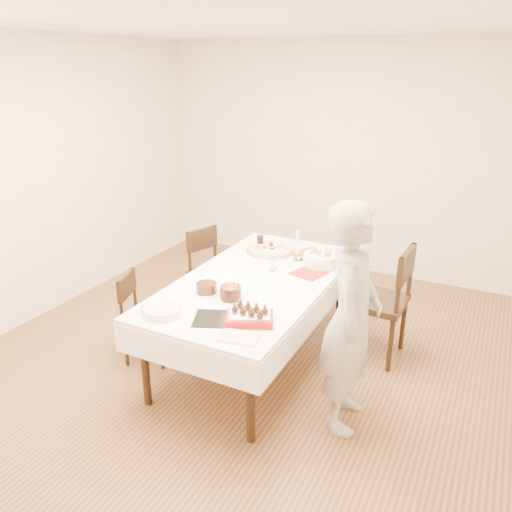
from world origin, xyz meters
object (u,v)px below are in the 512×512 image
at_px(pizza_white, 271,250).
at_px(dining_table, 256,319).
at_px(chair_left_savory, 215,273).
at_px(cola_glass, 260,242).
at_px(person, 351,319).
at_px(chair_left_dessert, 148,317).
at_px(pizza_pepperoni, 314,254).
at_px(taper_candle, 297,245).
at_px(layer_cake, 207,288).
at_px(strawberry_box, 250,317).
at_px(pasta_bowl, 321,259).
at_px(birthday_cake, 231,288).
at_px(chair_right_savory, 376,301).

bearing_deg(pizza_white, dining_table, -75.39).
height_order(chair_left_savory, cola_glass, chair_left_savory).
xyz_separation_m(chair_left_savory, pizza_white, (0.59, 0.07, 0.33)).
relative_size(person, pizza_white, 3.48).
distance_m(chair_left_dessert, pizza_pepperoni, 1.59).
distance_m(dining_table, taper_candle, 0.77).
height_order(pizza_white, taper_candle, taper_candle).
distance_m(layer_cake, strawberry_box, 0.57).
height_order(chair_left_savory, taper_candle, taper_candle).
height_order(pasta_bowl, layer_cake, pasta_bowl).
xyz_separation_m(dining_table, person, (0.94, -0.43, 0.44)).
relative_size(pizza_pepperoni, pasta_bowl, 1.04).
height_order(chair_left_savory, birthday_cake, birthday_cake).
xyz_separation_m(person, cola_glass, (-1.25, 1.13, -0.01)).
bearing_deg(chair_right_savory, chair_left_savory, -178.47).
relative_size(person, birthday_cake, 10.10).
xyz_separation_m(chair_left_savory, strawberry_box, (1.05, -1.24, 0.35)).
bearing_deg(taper_candle, cola_glass, 161.42).
bearing_deg(layer_cake, pasta_bowl, 58.03).
distance_m(taper_candle, layer_cake, 1.03).
height_order(pizza_white, birthday_cake, birthday_cake).
bearing_deg(dining_table, birthday_cake, -90.38).
distance_m(pasta_bowl, cola_glass, 0.70).
relative_size(pizza_pepperoni, taper_candle, 1.10).
bearing_deg(chair_left_dessert, pasta_bowl, -160.74).
relative_size(pasta_bowl, taper_candle, 1.06).
bearing_deg(pizza_white, chair_left_dessert, -122.27).
height_order(chair_left_savory, pizza_pepperoni, chair_left_savory).
height_order(dining_table, chair_right_savory, chair_right_savory).
bearing_deg(chair_right_savory, chair_left_dessert, -148.54).
bearing_deg(taper_candle, dining_table, -104.15).
distance_m(chair_left_dessert, person, 1.81).
height_order(chair_left_savory, person, person).
bearing_deg(birthday_cake, layer_cake, -179.79).
height_order(chair_left_dessert, layer_cake, layer_cake).
bearing_deg(taper_candle, pasta_bowl, -5.03).
xyz_separation_m(chair_right_savory, pizza_pepperoni, (-0.64, 0.17, 0.26)).
xyz_separation_m(chair_right_savory, chair_left_dessert, (-1.71, -0.94, -0.12)).
xyz_separation_m(chair_right_savory, pizza_white, (-1.05, 0.10, 0.26)).
relative_size(birthday_cake, strawberry_box, 0.50).
relative_size(chair_left_dessert, strawberry_box, 2.43).
distance_m(birthday_cake, strawberry_box, 0.39).
bearing_deg(pizza_white, chair_right_savory, -5.59).
xyz_separation_m(person, taper_candle, (-0.80, 0.98, 0.08)).
bearing_deg(layer_cake, pizza_white, 87.30).
bearing_deg(strawberry_box, layer_cake, 153.45).
bearing_deg(pizza_white, person, -44.16).
relative_size(dining_table, layer_cake, 10.39).
xyz_separation_m(dining_table, cola_glass, (-0.31, 0.70, 0.43)).
relative_size(person, pasta_bowl, 5.22).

